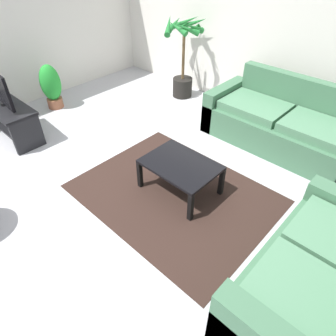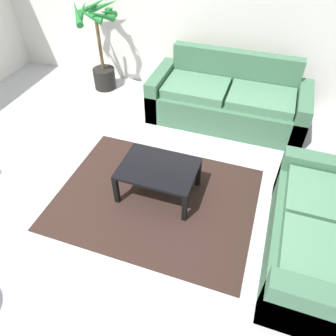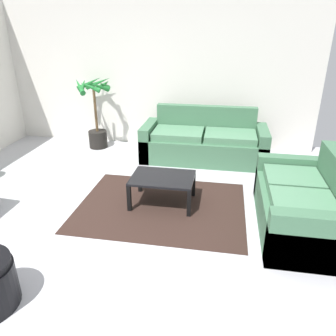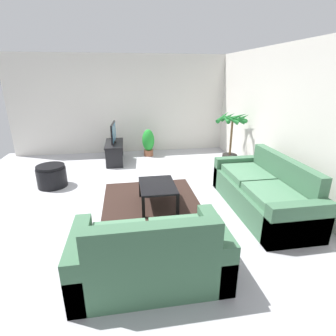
{
  "view_description": "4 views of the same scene",
  "coord_description": "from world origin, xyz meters",
  "px_view_note": "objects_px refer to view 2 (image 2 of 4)",
  "views": [
    {
      "loc": [
        2.27,
        -1.45,
        2.44
      ],
      "look_at": [
        0.54,
        0.39,
        0.43
      ],
      "focal_mm": 31.99,
      "sensor_mm": 36.0,
      "label": 1
    },
    {
      "loc": [
        1.48,
        -1.8,
        2.77
      ],
      "look_at": [
        0.67,
        0.57,
        0.42
      ],
      "focal_mm": 34.65,
      "sensor_mm": 36.0,
      "label": 2
    },
    {
      "loc": [
        1.31,
        -3.26,
        2.22
      ],
      "look_at": [
        0.6,
        0.72,
        0.46
      ],
      "focal_mm": 34.83,
      "sensor_mm": 36.0,
      "label": 3
    },
    {
      "loc": [
        4.64,
        0.08,
        2.17
      ],
      "look_at": [
        0.12,
        0.82,
        0.53
      ],
      "focal_mm": 27.97,
      "sensor_mm": 36.0,
      "label": 4
    }
  ],
  "objects_px": {
    "couch_loveseat": "(326,238)",
    "potted_palm": "(101,49)",
    "coffee_table": "(158,171)",
    "couch_main": "(228,101)"
  },
  "relations": [
    {
      "from": "couch_main",
      "to": "coffee_table",
      "type": "bearing_deg",
      "value": -103.82
    },
    {
      "from": "coffee_table",
      "to": "couch_main",
      "type": "bearing_deg",
      "value": 76.18
    },
    {
      "from": "couch_main",
      "to": "potted_palm",
      "type": "height_order",
      "value": "potted_palm"
    },
    {
      "from": "couch_main",
      "to": "couch_loveseat",
      "type": "relative_size",
      "value": 1.31
    },
    {
      "from": "couch_loveseat",
      "to": "coffee_table",
      "type": "distance_m",
      "value": 1.75
    },
    {
      "from": "couch_main",
      "to": "potted_palm",
      "type": "bearing_deg",
      "value": 172.57
    },
    {
      "from": "couch_loveseat",
      "to": "coffee_table",
      "type": "xyz_separation_m",
      "value": [
        -1.72,
        0.29,
        0.04
      ]
    },
    {
      "from": "couch_loveseat",
      "to": "potted_palm",
      "type": "distance_m",
      "value": 4.12
    },
    {
      "from": "couch_loveseat",
      "to": "potted_palm",
      "type": "height_order",
      "value": "potted_palm"
    },
    {
      "from": "couch_loveseat",
      "to": "potted_palm",
      "type": "relative_size",
      "value": 1.22
    }
  ]
}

